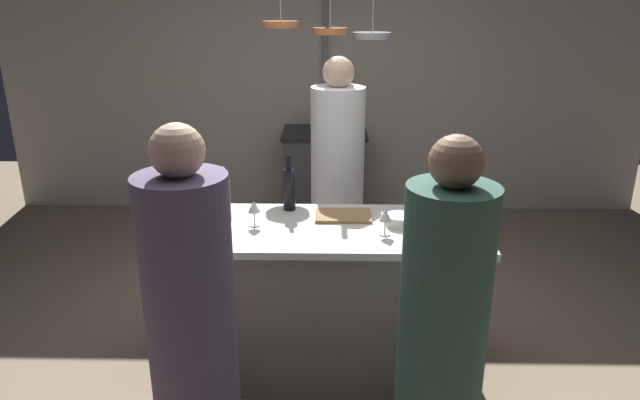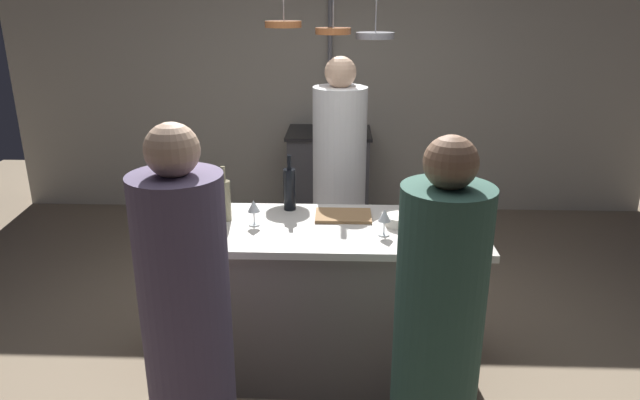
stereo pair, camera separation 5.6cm
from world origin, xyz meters
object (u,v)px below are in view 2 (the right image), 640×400
(bar_stool_left, at_px, (200,373))
(wine_bottle_red, at_px, (197,217))
(wine_glass_near_left_guest, at_px, (254,207))
(mixing_bowl_wooden, at_px, (432,239))
(wine_glass_near_right_guest, at_px, (463,212))
(wine_glass_by_chef, at_px, (384,217))
(guest_right, at_px, (436,352))
(cutting_board, at_px, (343,216))
(mixing_bowl_ceramic, at_px, (400,220))
(bar_stool_right, at_px, (426,378))
(chef, at_px, (339,192))
(pepper_mill, at_px, (217,216))
(wine_bottle_white, at_px, (224,200))
(wine_bottle_dark, at_px, (290,188))
(guest_left, at_px, (189,342))
(stove_range, at_px, (329,176))
(wine_bottle_rose, at_px, (199,194))

(bar_stool_left, height_order, wine_bottle_red, wine_bottle_red)
(wine_glass_near_left_guest, xyz_separation_m, mixing_bowl_wooden, (0.95, -0.22, -0.08))
(wine_glass_near_right_guest, bearing_deg, wine_glass_by_chef, -167.78)
(guest_right, bearing_deg, wine_glass_near_right_guest, 74.02)
(bar_stool_left, bearing_deg, cutting_board, 48.04)
(wine_bottle_red, distance_m, mixing_bowl_ceramic, 1.10)
(wine_glass_near_right_guest, relative_size, mixing_bowl_wooden, 0.97)
(bar_stool_left, height_order, mixing_bowl_ceramic, mixing_bowl_ceramic)
(bar_stool_right, bearing_deg, chef, 106.05)
(cutting_board, xyz_separation_m, pepper_mill, (-0.67, -0.28, 0.10))
(wine_bottle_red, bearing_deg, wine_bottle_white, 67.65)
(bar_stool_left, relative_size, wine_glass_near_left_guest, 4.66)
(guest_right, bearing_deg, wine_bottle_dark, 118.96)
(bar_stool_right, xyz_separation_m, guest_left, (-1.03, -0.35, 0.40))
(cutting_board, height_order, pepper_mill, pepper_mill)
(wine_glass_near_left_guest, bearing_deg, bar_stool_left, -107.42)
(pepper_mill, bearing_deg, wine_bottle_red, -163.58)
(guest_left, height_order, wine_bottle_white, guest_left)
(mixing_bowl_wooden, bearing_deg, chef, 113.67)
(stove_range, height_order, cutting_board, cutting_board)
(wine_glass_near_left_guest, bearing_deg, stove_range, 81.68)
(cutting_board, xyz_separation_m, wine_bottle_white, (-0.67, -0.07, 0.11))
(bar_stool_left, xyz_separation_m, guest_left, (0.06, -0.35, 0.40))
(guest_left, relative_size, wine_bottle_red, 5.80)
(wine_bottle_rose, bearing_deg, wine_bottle_dark, 14.55)
(wine_bottle_white, xyz_separation_m, wine_bottle_dark, (0.35, 0.19, 0.01))
(bar_stool_right, bearing_deg, wine_glass_near_left_guest, 145.44)
(wine_glass_near_right_guest, xyz_separation_m, wine_glass_by_chef, (-0.43, -0.09, 0.00))
(wine_bottle_rose, height_order, wine_glass_near_right_guest, wine_bottle_rose)
(wine_bottle_dark, relative_size, wine_glass_by_chef, 2.28)
(bar_stool_left, bearing_deg, chef, 66.27)
(guest_left, relative_size, wine_glass_by_chef, 11.49)
(bar_stool_left, distance_m, wine_bottle_white, 0.95)
(chef, distance_m, wine_bottle_red, 1.30)
(wine_bottle_rose, bearing_deg, stove_range, 73.43)
(pepper_mill, xyz_separation_m, mixing_bowl_ceramic, (0.98, 0.17, -0.08))
(wine_bottle_red, bearing_deg, mixing_bowl_wooden, -2.46)
(chef, xyz_separation_m, bar_stool_right, (0.43, -1.50, -0.43))
(guest_left, xyz_separation_m, wine_bottle_white, (-0.05, 1.05, 0.24))
(wine_bottle_dark, bearing_deg, wine_bottle_white, -151.99)
(bar_stool_left, distance_m, wine_glass_by_chef, 1.21)
(pepper_mill, bearing_deg, guest_right, -39.08)
(stove_range, bearing_deg, cutting_board, -86.68)
(bar_stool_left, relative_size, cutting_board, 2.12)
(bar_stool_left, xyz_separation_m, wine_glass_near_right_guest, (1.33, 0.60, 0.63))
(wine_bottle_white, distance_m, mixing_bowl_ceramic, 0.99)
(wine_bottle_white, xyz_separation_m, mixing_bowl_ceramic, (0.98, -0.05, -0.09))
(wine_glass_near_right_guest, bearing_deg, wine_bottle_red, -174.23)
(wine_glass_by_chef, bearing_deg, wine_glass_near_left_guest, 170.83)
(stove_range, height_order, mixing_bowl_ceramic, mixing_bowl_ceramic)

